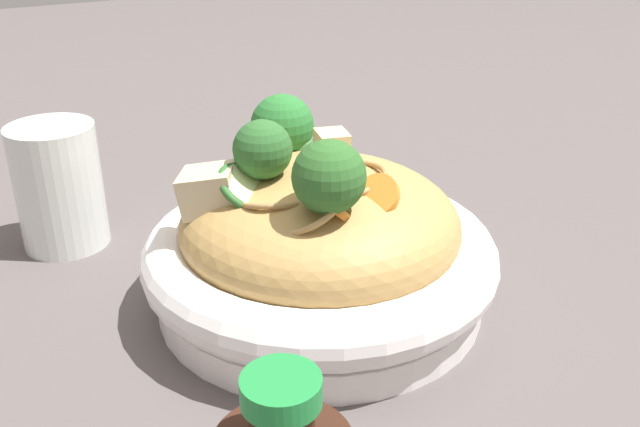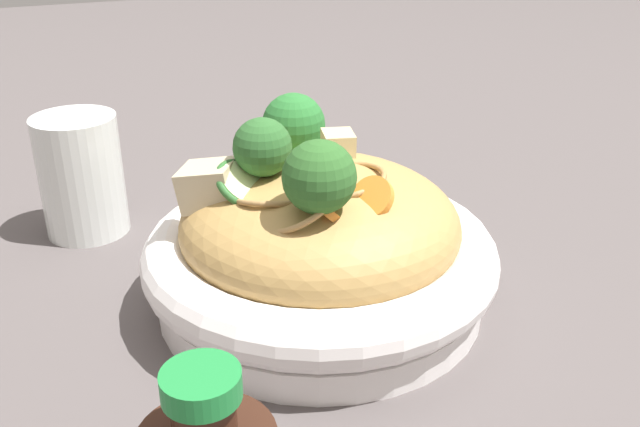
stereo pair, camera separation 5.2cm
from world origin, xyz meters
name	(u,v)px [view 1 (the left image)]	position (x,y,z in m)	size (l,w,h in m)	color
ground_plane	(320,300)	(0.00, 0.00, 0.00)	(3.00, 3.00, 0.00)	#524B4A
serving_bowl	(320,264)	(0.00, 0.00, 0.03)	(0.26, 0.26, 0.06)	white
noodle_heap	(320,224)	(0.00, 0.00, 0.07)	(0.20, 0.20, 0.10)	#B0894B
broccoli_florets	(292,148)	(0.02, 0.01, 0.12)	(0.20, 0.11, 0.07)	#9BBD79
carrot_coins	(355,194)	(-0.04, 0.00, 0.11)	(0.06, 0.06, 0.03)	orange
zucchini_slices	(275,167)	(0.04, 0.01, 0.10)	(0.13, 0.14, 0.04)	beige
chicken_chunks	(246,178)	(0.03, 0.05, 0.10)	(0.05, 0.14, 0.04)	#C9B891
drinking_glass	(59,186)	(0.19, 0.15, 0.05)	(0.07, 0.07, 0.11)	silver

